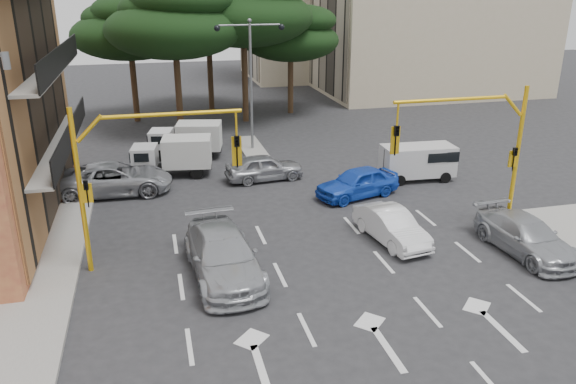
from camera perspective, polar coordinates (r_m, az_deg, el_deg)
The scene contains 19 objects.
ground at distance 20.82m, azimuth 4.59°, elevation -7.73°, with size 120.00×120.00×0.00m, color #28282B.
median_strip at distance 35.26m, azimuth -3.63°, elevation 4.37°, with size 1.40×6.00×0.15m, color gray.
pine_left_near at distance 39.43m, azimuth -11.45°, elevation 16.85°, with size 9.15×9.15×10.23m.
pine_center at distance 41.94m, azimuth -4.50°, elevation 18.31°, with size 9.98×9.98×11.16m.
pine_left_far at distance 43.42m, azimuth -15.80°, elevation 15.88°, with size 8.32×8.32×9.30m.
pine_right at distance 44.85m, azimuth 0.36°, elevation 15.84°, with size 7.49×7.49×8.37m.
pine_back at distance 46.64m, azimuth -8.12°, elevation 17.53°, with size 9.15×9.15×10.23m.
signal_mast_right at distance 23.96m, azimuth 19.00°, elevation 5.00°, with size 5.79×0.37×6.00m.
signal_mast_left at distance 20.24m, azimuth -15.58°, elevation 2.66°, with size 5.79×0.37×6.00m.
street_lamp_center at distance 34.18m, azimuth -3.83°, elevation 13.02°, with size 4.16×0.36×7.77m.
car_white_hatch at distance 22.95m, azimuth 10.46°, elevation -3.42°, with size 1.39×3.99×1.32m, color silver.
car_blue_compact at distance 27.47m, azimuth 7.07°, elevation 0.96°, with size 1.71×4.25×1.45m, color blue.
car_silver_wagon at distance 20.05m, azimuth -6.62°, elevation -6.38°, with size 2.26×5.56×1.61m, color #A5A8AE.
car_silver_cross_a at distance 28.94m, azimuth -17.19°, elevation 1.30°, with size 2.57×5.57×1.55m, color #9C9EA4.
car_silver_cross_b at distance 29.67m, azimuth -2.43°, elevation 2.53°, with size 1.65×4.09×1.39m, color #9D9FA5.
car_silver_parked at distance 23.49m, azimuth 23.01°, elevation -4.14°, with size 1.94×4.76×1.38m, color #A4A6AC.
van_white at distance 30.43m, azimuth 13.02°, elevation 2.95°, with size 1.70×3.76×1.88m, color silver, non-canonical shape.
box_truck_a at distance 30.90m, azimuth -11.61°, elevation 3.54°, with size 1.79×4.26×2.09m, color silver, non-canonical shape.
box_truck_b at distance 34.06m, azimuth -10.27°, elevation 5.20°, with size 1.79×4.27×2.10m, color white, non-canonical shape.
Camera 1 is at (-6.04, -17.35, 9.80)m, focal length 35.00 mm.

